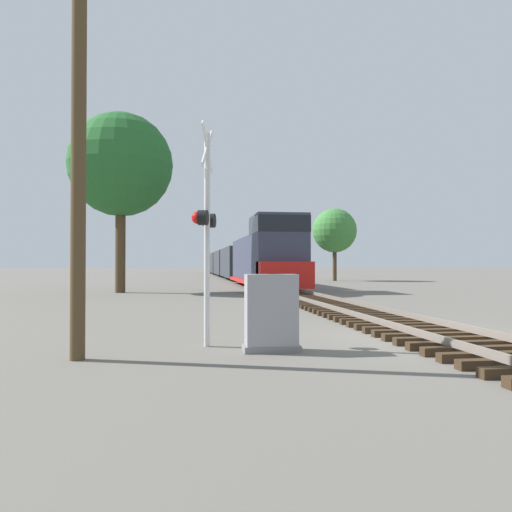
{
  "coord_description": "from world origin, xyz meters",
  "views": [
    {
      "loc": [
        -5.58,
        -10.68,
        1.68
      ],
      "look_at": [
        -3.0,
        7.35,
        1.97
      ],
      "focal_mm": 35.0,
      "sensor_mm": 36.0,
      "label": 1
    }
  ],
  "objects_px": {
    "freight_train": "(230,263)",
    "tree_mid_background": "(335,231)",
    "crossing_signal_near": "(206,224)",
    "relay_cabinet": "(271,313)",
    "tree_far_right": "(121,165)",
    "utility_pole": "(79,119)"
  },
  "relations": [
    {
      "from": "relay_cabinet",
      "to": "tree_mid_background",
      "type": "xyz_separation_m",
      "value": [
        13.17,
        38.59,
        4.28
      ]
    },
    {
      "from": "freight_train",
      "to": "tree_far_right",
      "type": "bearing_deg",
      "value": -106.29
    },
    {
      "from": "relay_cabinet",
      "to": "tree_far_right",
      "type": "distance_m",
      "value": 22.3
    },
    {
      "from": "freight_train",
      "to": "tree_mid_background",
      "type": "bearing_deg",
      "value": -56.35
    },
    {
      "from": "tree_far_right",
      "to": "tree_mid_background",
      "type": "relative_size",
      "value": 1.46
    },
    {
      "from": "freight_train",
      "to": "relay_cabinet",
      "type": "distance_m",
      "value": 52.62
    },
    {
      "from": "freight_train",
      "to": "relay_cabinet",
      "type": "xyz_separation_m",
      "value": [
        -3.93,
        -52.47,
        -1.13
      ]
    },
    {
      "from": "crossing_signal_near",
      "to": "utility_pole",
      "type": "xyz_separation_m",
      "value": [
        -2.29,
        -1.11,
        1.73
      ]
    },
    {
      "from": "crossing_signal_near",
      "to": "tree_far_right",
      "type": "height_order",
      "value": "tree_far_right"
    },
    {
      "from": "freight_train",
      "to": "tree_mid_background",
      "type": "relative_size",
      "value": 10.27
    },
    {
      "from": "tree_mid_background",
      "to": "freight_train",
      "type": "bearing_deg",
      "value": 123.65
    },
    {
      "from": "crossing_signal_near",
      "to": "utility_pole",
      "type": "distance_m",
      "value": 3.08
    },
    {
      "from": "relay_cabinet",
      "to": "tree_far_right",
      "type": "xyz_separation_m",
      "value": [
        -5.39,
        20.56,
        6.76
      ]
    },
    {
      "from": "tree_far_right",
      "to": "tree_mid_background",
      "type": "distance_m",
      "value": 25.99
    },
    {
      "from": "crossing_signal_near",
      "to": "tree_mid_background",
      "type": "height_order",
      "value": "tree_mid_background"
    },
    {
      "from": "freight_train",
      "to": "utility_pole",
      "type": "distance_m",
      "value": 53.41
    },
    {
      "from": "freight_train",
      "to": "tree_far_right",
      "type": "relative_size",
      "value": 7.03
    },
    {
      "from": "crossing_signal_near",
      "to": "relay_cabinet",
      "type": "distance_m",
      "value": 2.29
    },
    {
      "from": "crossing_signal_near",
      "to": "relay_cabinet",
      "type": "bearing_deg",
      "value": 74.45
    },
    {
      "from": "freight_train",
      "to": "crossing_signal_near",
      "type": "relative_size",
      "value": 16.39
    },
    {
      "from": "freight_train",
      "to": "crossing_signal_near",
      "type": "bearing_deg",
      "value": -95.69
    },
    {
      "from": "relay_cabinet",
      "to": "crossing_signal_near",
      "type": "bearing_deg",
      "value": 148.94
    }
  ]
}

